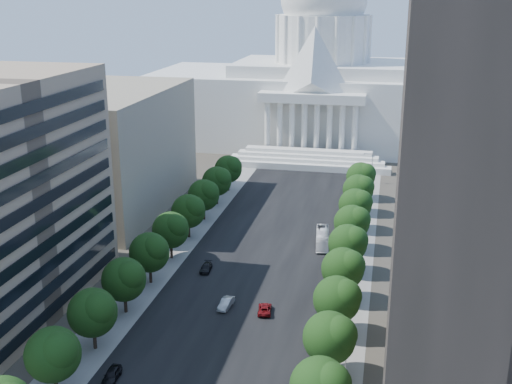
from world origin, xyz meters
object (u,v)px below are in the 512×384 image
Objects in this scene: car_silver at (226,303)px; car_red at (265,309)px; car_dark_a at (112,375)px; city_bus at (322,238)px; car_dark_b at (206,268)px.

car_silver reaches higher than car_red.
car_red is (17.43, 24.07, -0.13)m from car_dark_a.
car_dark_a is at bearing -107.00° from car_silver.
car_dark_a is 29.72m from car_red.
car_silver is at bearing 61.77° from car_dark_a.
car_silver is 6.97m from car_red.
city_bus is at bearing 73.85° from car_silver.
car_red is 33.40m from city_bus.
car_dark_b reaches higher than car_red.
car_dark_a is 0.41× the size of city_bus.
car_dark_a reaches higher than car_dark_b.
car_dark_a is at bearing -98.15° from car_dark_b.
car_dark_a is 26.62m from car_silver.
car_red is at bearing 49.04° from car_dark_a.
city_bus reaches higher than car_dark_b.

